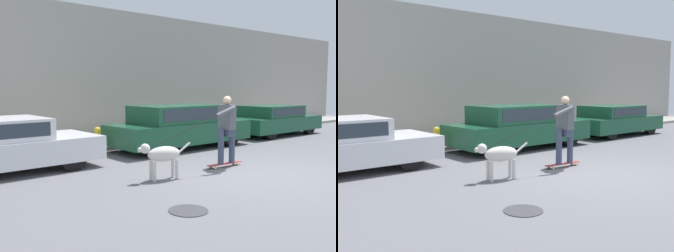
% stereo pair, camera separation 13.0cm
% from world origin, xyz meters
% --- Properties ---
extents(ground_plane, '(36.00, 36.00, 0.00)m').
position_xyz_m(ground_plane, '(0.00, 0.00, 0.00)').
color(ground_plane, slate).
extents(back_wall, '(32.00, 0.30, 4.50)m').
position_xyz_m(back_wall, '(0.00, 6.64, 2.25)').
color(back_wall, '#9E998E').
rests_on(back_wall, ground_plane).
extents(sidewalk_curb, '(30.00, 1.98, 0.11)m').
position_xyz_m(sidewalk_curb, '(0.00, 5.48, 0.06)').
color(sidewalk_curb, gray).
rests_on(sidewalk_curb, ground_plane).
extents(parked_car_1, '(4.53, 1.82, 1.31)m').
position_xyz_m(parked_car_1, '(1.15, 3.53, 0.65)').
color(parked_car_1, black).
rests_on(parked_car_1, ground_plane).
extents(parked_car_2, '(4.02, 1.87, 1.14)m').
position_xyz_m(parked_car_2, '(6.03, 3.53, 0.57)').
color(parked_car_2, black).
rests_on(parked_car_2, ground_plane).
extents(dog, '(1.16, 0.46, 0.76)m').
position_xyz_m(dog, '(-1.85, 0.79, 0.51)').
color(dog, beige).
rests_on(dog, ground_plane).
extents(skateboarder, '(2.78, 0.57, 1.65)m').
position_xyz_m(skateboarder, '(0.09, 0.78, 0.94)').
color(skateboarder, beige).
rests_on(skateboarder, ground_plane).
extents(manhole_cover, '(0.61, 0.61, 0.01)m').
position_xyz_m(manhole_cover, '(-2.83, -0.98, 0.01)').
color(manhole_cover, '#38383D').
rests_on(manhole_cover, ground_plane).
extents(fire_hydrant, '(0.18, 0.18, 0.76)m').
position_xyz_m(fire_hydrant, '(-1.26, 4.24, 0.40)').
color(fire_hydrant, gold).
rests_on(fire_hydrant, ground_plane).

